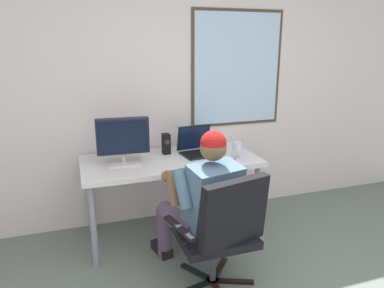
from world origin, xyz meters
name	(u,v)px	position (x,y,z in m)	size (l,w,h in m)	color
wall_rear	(185,90)	(0.02, 2.28, 1.32)	(5.82, 0.08, 2.62)	silver
desk	(170,166)	(-0.26, 1.85, 0.69)	(1.58, 0.75, 0.76)	gray
office_chair	(222,227)	(-0.13, 0.94, 0.51)	(0.69, 0.62, 0.92)	black
person_seated	(202,200)	(-0.19, 1.20, 0.61)	(0.62, 0.87, 1.19)	#524259
crt_monitor	(123,138)	(-0.68, 1.84, 0.99)	(0.45, 0.24, 0.40)	beige
laptop	(197,146)	(0.03, 1.94, 0.82)	(0.37, 0.35, 0.26)	black
wine_glass	(237,147)	(0.33, 1.69, 0.86)	(0.08, 0.08, 0.15)	silver
desk_speaker	(166,144)	(-0.26, 2.02, 0.85)	(0.07, 0.09, 0.19)	black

